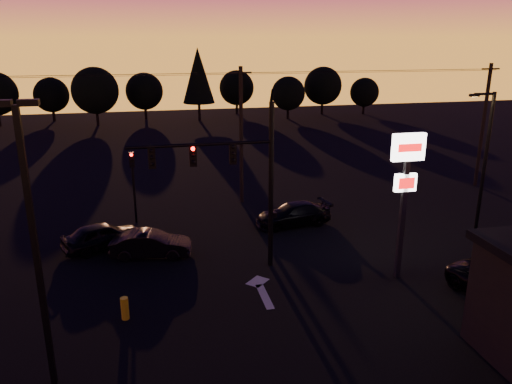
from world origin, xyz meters
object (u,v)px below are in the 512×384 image
traffic_signal_mast (237,170)px  bollard (125,308)px  car_mid (151,244)px  streetlight (484,158)px  car_left (103,236)px  secondary_signal (133,177)px  car_right (293,214)px  parking_lot_light (33,232)px  suv_parked (503,286)px  pylon_sign (406,176)px

traffic_signal_mast → bollard: bearing=-146.1°
traffic_signal_mast → car_mid: 6.36m
streetlight → car_left: size_ratio=1.90×
secondary_signal → bollard: size_ratio=4.66×
car_right → streetlight: bearing=62.2°
parking_lot_light → car_mid: 10.89m
suv_parked → bollard: bearing=155.5°
car_right → car_mid: bearing=-79.5°
parking_lot_light → bollard: (2.16, 3.46, -4.80)m
car_right → parking_lot_light: bearing=-51.8°
streetlight → car_left: (-20.55, 2.36, -3.70)m
secondary_signal → bollard: secondary_signal is taller
traffic_signal_mast → car_left: 8.69m
streetlight → suv_parked: streetlight is taller
parking_lot_light → pylon_sign: 15.19m
car_left → car_right: car_left is taller
car_mid → suv_parked: (14.51, -7.77, -0.01)m
parking_lot_light → car_left: (0.86, 10.86, -4.55)m
traffic_signal_mast → car_right: traffic_signal_mast is taller
secondary_signal → car_left: secondary_signal is taller
secondary_signal → pylon_sign: size_ratio=0.64×
car_left → car_mid: 2.90m
car_right → traffic_signal_mast: bearing=-47.8°
bollard → car_left: size_ratio=0.22×
streetlight → car_mid: size_ratio=1.98×
traffic_signal_mast → suv_parked: size_ratio=1.83×
traffic_signal_mast → secondary_signal: size_ratio=1.97×
parking_lot_light → car_mid: (3.30, 9.30, -4.60)m
pylon_sign → car_right: bearing=110.5°
car_mid → suv_parked: bearing=-108.8°
car_left → streetlight: bearing=-119.0°
traffic_signal_mast → parking_lot_light: size_ratio=0.94×
traffic_signal_mast → car_left: (-6.55, 3.86, -4.22)m
car_left → car_mid: car_left is taller
parking_lot_light → suv_parked: size_ratio=1.95×
car_left → car_mid: bearing=-145.0°
parking_lot_light → car_right: bearing=45.9°
pylon_sign → streetlight: size_ratio=0.85×
streetlight → car_mid: 18.51m
secondary_signal → pylon_sign: bearing=-39.8°
pylon_sign → car_mid: size_ratio=1.68×
car_left → car_right: size_ratio=0.92×
secondary_signal → bollard: (-0.34, -11.02, -2.40)m
car_left → secondary_signal: bearing=-46.8°
parking_lot_light → car_mid: parking_lot_light is taller
pylon_sign → suv_parked: bearing=-41.9°
pylon_sign → suv_parked: size_ratio=1.45×
parking_lot_light → pylon_sign: parking_lot_light is taller
traffic_signal_mast → streetlight: 14.10m
secondary_signal → parking_lot_light: (-2.50, -14.49, 2.41)m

